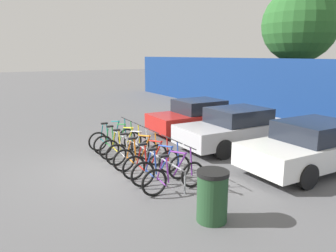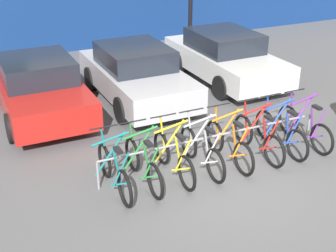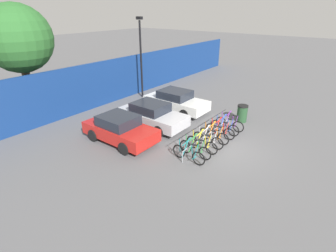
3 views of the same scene
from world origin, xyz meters
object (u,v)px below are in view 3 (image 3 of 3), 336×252
Objects in this scene: bicycle_green at (195,149)px; bicycle_orange at (214,135)px; trash_bin at (242,113)px; tree_behind_hoarding at (18,39)px; bike_rack at (209,134)px; car_white at (176,101)px; car_red at (120,129)px; car_silver at (152,115)px; bicycle_teal at (188,154)px; lamp_post at (141,54)px; bicycle_blue at (225,127)px; bicycle_purple at (229,124)px; bicycle_silver at (208,140)px; bicycle_yellow at (202,144)px; bicycle_red at (220,131)px.

bicycle_orange is (1.79, 0.00, 0.00)m from bicycle_green.
trash_bin is 13.64m from tree_behind_hoarding.
car_white reaches higher than bike_rack.
bicycle_green is 5.94m from car_white.
bike_rack is 1.11× the size of car_white.
bicycle_orange is 0.44× the size of car_red.
car_white is (2.45, 4.15, 0.31)m from bicycle_orange.
car_silver is at bearing -64.18° from tree_behind_hoarding.
bicycle_teal is 10.20m from lamp_post.
car_red is (-4.05, 3.87, 0.31)m from bicycle_blue.
car_red is 8.03m from tree_behind_hoarding.
car_white is at bearing 80.35° from bicycle_purple.
bicycle_purple is at bearing 0.14° from bicycle_silver.
trash_bin is (3.67, -0.21, 0.02)m from bike_rack.
bicycle_green is 0.61m from bicycle_yellow.
bicycle_yellow and bicycle_blue have the same top height.
bike_rack is at bearing 2.24° from bicycle_green.
bicycle_red is 0.26× the size of tree_behind_hoarding.
bicycle_yellow is 0.59m from bicycle_silver.
bicycle_purple is at bearing 0.41° from bicycle_red.
bike_rack is 2.77× the size of bicycle_red.
bike_rack is at bearing -55.36° from car_red.
tree_behind_hoarding is (-4.98, 10.77, 4.30)m from bicycle_blue.
bicycle_silver is 0.60m from bicycle_orange.
bicycle_red is (0.93, -0.15, -0.12)m from bike_rack.
car_silver is 8.68m from tree_behind_hoarding.
lamp_post reaches higher than bicycle_purple.
bicycle_blue and bicycle_purple have the same top height.
bicycle_green is 1.19m from bicycle_silver.
car_white is at bearing -46.93° from tree_behind_hoarding.
car_red is at bearing -176.92° from car_white.
tree_behind_hoarding reaches higher than trash_bin.
car_red is (-3.50, 3.87, 0.31)m from bicycle_red.
bicycle_yellow is 1.66× the size of trash_bin.
lamp_post is at bearing 77.90° from bicycle_purple.
car_silver is (-2.24, 3.83, 0.31)m from bicycle_purple.
car_red is 0.59× the size of tree_behind_hoarding.
bicycle_silver and bicycle_purple have the same top height.
trash_bin is at bearing -3.94° from bicycle_green.
bicycle_orange is 1.85m from bicycle_purple.
bicycle_teal and bicycle_red have the same top height.
bicycle_red is at bearing -3.24° from bicycle_green.
car_red reaches higher than bicycle_green.
bicycle_orange is at bearing 178.93° from trash_bin.
bike_rack is 0.41m from bicycle_silver.
bicycle_teal is 1.00× the size of bicycle_silver.
bicycle_yellow is at bearing -119.63° from lamp_post.
bicycle_blue is at bearing 0.14° from bicycle_silver.
bicycle_teal is 0.41× the size of car_silver.
bicycle_teal is at bearing -178.78° from bicycle_yellow.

